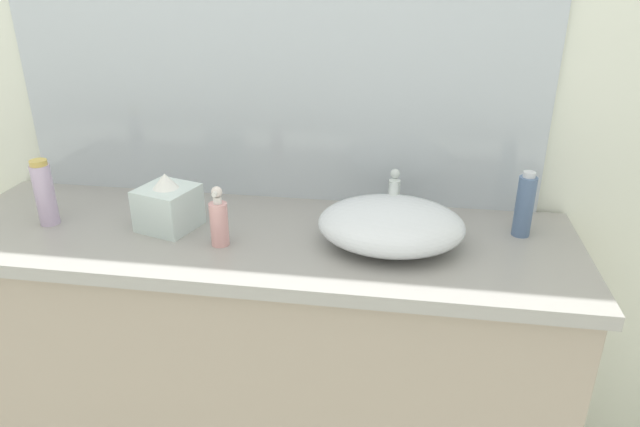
# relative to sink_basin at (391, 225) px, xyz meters

# --- Properties ---
(bathroom_wall_rear) EXTENTS (6.00, 0.06, 2.60)m
(bathroom_wall_rear) POSITION_rel_sink_basin_xyz_m (-0.40, 0.32, 0.38)
(bathroom_wall_rear) COLOR silver
(bathroom_wall_rear) RESTS_ON ground
(vanity_counter) EXTENTS (1.72, 0.54, 0.86)m
(vanity_counter) POSITION_rel_sink_basin_xyz_m (-0.36, 0.01, -0.49)
(vanity_counter) COLOR gray
(vanity_counter) RESTS_ON ground
(sink_basin) EXTENTS (0.37, 0.31, 0.12)m
(sink_basin) POSITION_rel_sink_basin_xyz_m (0.00, 0.00, 0.00)
(sink_basin) COLOR silver
(sink_basin) RESTS_ON vanity_counter
(faucet) EXTENTS (0.03, 0.15, 0.14)m
(faucet) POSITION_rel_sink_basin_xyz_m (-0.00, 0.16, 0.02)
(faucet) COLOR silver
(faucet) RESTS_ON vanity_counter
(soap_dispenser) EXTENTS (0.05, 0.05, 0.16)m
(soap_dispenser) POSITION_rel_sink_basin_xyz_m (-0.43, -0.06, 0.01)
(soap_dispenser) COLOR #DFA09F
(soap_dispenser) RESTS_ON vanity_counter
(lotion_bottle) EXTENTS (0.05, 0.05, 0.19)m
(lotion_bottle) POSITION_rel_sink_basin_xyz_m (-0.95, -0.01, 0.03)
(lotion_bottle) COLOR #BFA9CC
(lotion_bottle) RESTS_ON vanity_counter
(perfume_bottle) EXTENTS (0.05, 0.05, 0.18)m
(perfume_bottle) POSITION_rel_sink_basin_xyz_m (0.34, 0.12, 0.03)
(perfume_bottle) COLOR slate
(perfume_bottle) RESTS_ON vanity_counter
(tissue_box) EXTENTS (0.17, 0.17, 0.16)m
(tissue_box) POSITION_rel_sink_basin_xyz_m (-0.60, 0.02, 0.01)
(tissue_box) COLOR silver
(tissue_box) RESTS_ON vanity_counter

